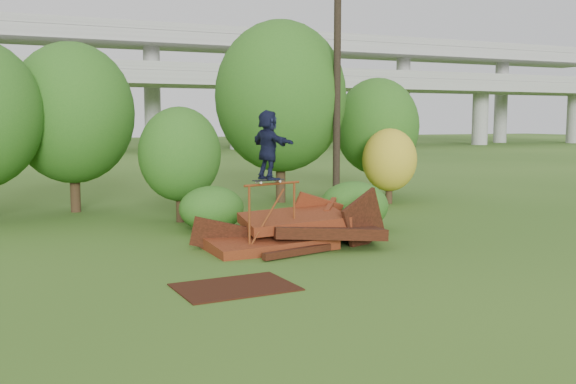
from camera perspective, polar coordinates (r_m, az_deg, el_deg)
name	(u,v)px	position (r m, az deg, el deg)	size (l,w,h in m)	color
ground	(354,268)	(15.00, 5.90, -6.73)	(240.00, 240.00, 0.00)	#2D5116
scrap_pile	(296,232)	(17.33, 0.68, -3.55)	(5.47, 2.86, 1.85)	#4F1D0E
grind_rail	(272,206)	(16.57, -1.40, -1.21)	(1.72, 0.55, 1.80)	brown
skateboard	(268,180)	(16.41, -1.76, 1.06)	(0.89, 0.46, 0.09)	black
skater	(268,145)	(16.36, -1.77, 4.21)	(1.64, 0.52, 1.77)	black
flat_plate	(235,287)	(13.25, -4.73, -8.41)	(2.35, 1.68, 0.03)	black
tree_1	(72,113)	(24.98, -18.62, 6.66)	(4.50, 4.50, 6.25)	black
tree_2	(180,154)	(21.66, -9.60, 3.33)	(2.74, 2.74, 3.86)	black
tree_3	(281,97)	(26.60, -0.66, 8.47)	(5.39, 5.39, 7.48)	black
tree_4	(389,160)	(26.53, 9.01, 2.83)	(2.23, 2.23, 3.08)	black
tree_5	(377,126)	(29.35, 7.93, 5.79)	(3.78, 3.78, 5.31)	black
shrub_left	(212,208)	(19.92, -6.82, -1.46)	(2.01, 1.86, 1.39)	#164913
shrub_right	(354,206)	(19.93, 5.88, -1.24)	(2.16, 1.98, 1.53)	#164913
utility_pole	(337,84)	(25.14, 4.38, 9.54)	(1.40, 0.28, 9.44)	black
freeway_overpass	(76,58)	(76.29, -18.33, 11.25)	(160.00, 15.00, 13.70)	gray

